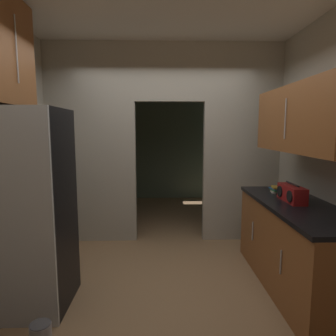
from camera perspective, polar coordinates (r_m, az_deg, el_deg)
name	(u,v)px	position (r m, az deg, el deg)	size (l,w,h in m)	color
ground	(166,288)	(3.33, -0.38, -22.10)	(20.00, 20.00, 0.00)	#93704C
kitchen_overhead_slab	(165,11)	(3.55, -0.57, 27.84)	(3.76, 6.83, 0.06)	silver
kitchen_partition	(163,137)	(4.31, -1.04, 5.98)	(3.36, 0.12, 2.85)	#ADA899
adjoining_room_shell	(163,140)	(6.21, -0.96, 5.43)	(3.36, 2.80, 2.85)	slate
refrigerator	(25,210)	(3.02, -25.70, -7.31)	(0.75, 0.72, 1.83)	black
lower_cabinet_run	(296,246)	(3.42, 23.41, -13.61)	(0.67, 1.85, 0.90)	brown
upper_cabinet_counterside	(304,119)	(3.21, 24.61, 8.58)	(0.36, 1.67, 0.65)	brown
boombox	(292,194)	(3.35, 22.65, -4.55)	(0.16, 0.41, 0.19)	maroon
book_stack	(276,189)	(3.74, 20.05, -3.87)	(0.14, 0.18, 0.08)	beige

